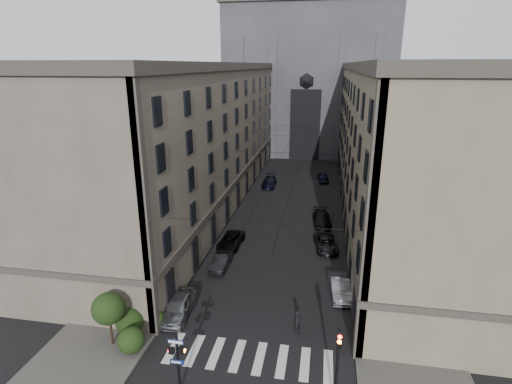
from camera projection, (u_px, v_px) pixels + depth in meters
The scene contains 19 objects.
sidewalk_left at pixel (218, 199), 57.39m from camera, with size 7.00×80.00×0.15m, color #383533.
sidewalk_right at pixel (369, 208), 53.90m from camera, with size 7.00×80.00×0.15m, color #383533.
zebra_crossing at pixel (249, 357), 26.60m from camera, with size 11.00×3.20×0.01m, color beige.
building_left at pixel (196, 135), 55.06m from camera, with size 13.60×60.60×18.85m.
building_right at pixel (399, 141), 50.59m from camera, with size 13.60×60.60×18.85m.
gothic_tower at pixel (310, 68), 86.78m from camera, with size 35.00×23.00×58.00m.
pedestrian_signal_left at pixel (178, 358), 23.20m from camera, with size 1.02×0.38×4.00m.
traffic_light_right at pixel (338, 358), 21.78m from camera, with size 0.34×0.50×5.20m.
shrub_cluster at pixel (124, 320), 27.51m from camera, with size 3.90×4.40×3.90m.
tram_wires at pixel (292, 154), 53.12m from camera, with size 14.00×60.00×0.43m.
car_left_near at pixel (179, 307), 30.74m from camera, with size 1.90×4.72×1.61m, color slate.
car_left_midnear at pixel (221, 262), 38.03m from camera, with size 1.39×3.99×1.32m, color black.
car_left_midfar at pixel (231, 241), 42.55m from camera, with size 2.18×4.73×1.31m, color black.
car_left_far at pixel (269, 182), 63.62m from camera, with size 2.07×5.09×1.48m, color black.
car_right_near at pixel (340, 287), 33.52m from camera, with size 1.58×4.52×1.49m, color slate.
car_right_midnear at pixel (326, 243), 41.95m from camera, with size 2.15×4.67×1.30m, color black.
car_right_midfar at pixel (322, 219), 48.47m from camera, with size 2.05×5.03×1.46m, color black.
car_right_far at pixel (323, 177), 66.28m from camera, with size 1.63×4.04×1.38m, color black.
pedestrian at pixel (298, 323), 28.63m from camera, with size 0.67×0.44×1.83m, color black.
Camera 1 is at (4.33, -16.55, 18.60)m, focal length 28.00 mm.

